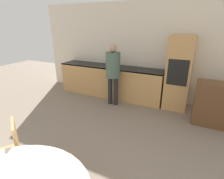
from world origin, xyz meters
TOP-DOWN VIEW (x-y plane):
  - wall_back at (0.00, 5.51)m, footprint 7.07×0.05m
  - kitchen_counter at (-1.15, 5.16)m, footprint 3.07×0.60m
  - oven_unit at (0.70, 5.17)m, footprint 0.56×0.59m
  - chair_far_left at (-0.92, 1.82)m, footprint 0.56×0.56m
  - person_standing at (-0.81, 4.64)m, footprint 0.36×0.36m

SIDE VIEW (x-z plane):
  - kitchen_counter at x=-1.15m, z-range 0.01..0.91m
  - chair_far_left at x=-0.92m, z-range 0.06..0.95m
  - oven_unit at x=0.70m, z-range 0.00..1.79m
  - person_standing at x=-0.81m, z-range 0.18..1.76m
  - wall_back at x=0.00m, z-range 0.00..2.60m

